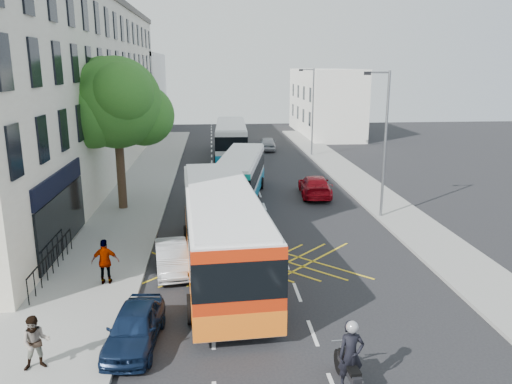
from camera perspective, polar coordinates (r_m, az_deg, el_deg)
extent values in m
plane|color=black|center=(16.85, 6.50, -15.71)|extent=(120.00, 120.00, 0.00)
cube|color=gray|center=(30.91, -14.91, -1.85)|extent=(5.00, 70.00, 0.15)
cube|color=gray|center=(32.23, 14.35, -1.16)|extent=(3.00, 70.00, 0.15)
cube|color=beige|center=(40.33, -21.09, 10.63)|extent=(8.00, 45.00, 13.00)
cube|color=black|center=(23.84, -21.61, 1.15)|extent=(0.12, 7.00, 0.90)
cube|color=black|center=(24.28, -21.23, -2.99)|extent=(0.12, 7.00, 2.60)
cube|color=silver|center=(70.22, -14.23, 11.05)|extent=(8.00, 20.00, 10.00)
cube|color=silver|center=(64.01, 7.83, 10.18)|extent=(6.00, 18.00, 8.00)
cylinder|color=#382619|center=(30.38, -15.18, 2.27)|extent=(0.50, 0.50, 4.40)
sphere|color=#1D621C|center=(29.85, -15.68, 9.81)|extent=(5.20, 5.20, 5.20)
sphere|color=#1D621C|center=(30.48, -12.70, 8.55)|extent=(3.60, 3.60, 3.60)
sphere|color=#1D621C|center=(29.55, -18.12, 8.42)|extent=(3.80, 3.80, 3.80)
sphere|color=#1D621C|center=(28.43, -15.02, 10.87)|extent=(3.40, 3.40, 3.40)
sphere|color=#1D621C|center=(31.03, -16.92, 11.72)|extent=(3.20, 3.20, 3.20)
cylinder|color=slate|center=(28.23, 14.54, 5.15)|extent=(0.14, 0.14, 8.00)
cylinder|color=slate|center=(27.72, 13.85, 13.14)|extent=(1.20, 0.10, 0.10)
cube|color=black|center=(27.54, 12.63, 13.10)|extent=(0.35, 0.15, 0.18)
cylinder|color=slate|center=(47.42, 6.50, 9.02)|extent=(0.14, 0.14, 8.00)
cylinder|color=slate|center=(47.11, 5.90, 13.75)|extent=(1.20, 0.10, 0.10)
cube|color=black|center=(47.01, 5.16, 13.71)|extent=(0.35, 0.15, 0.18)
cube|color=silver|center=(20.59, -3.93, -4.26)|extent=(3.59, 12.42, 2.95)
cube|color=silver|center=(20.15, -4.00, -0.13)|extent=(3.36, 12.16, 0.13)
cube|color=black|center=(20.46, -3.95, -3.15)|extent=(3.66, 12.48, 1.23)
cube|color=orange|center=(20.94, -3.88, -6.94)|extent=(3.65, 12.47, 0.84)
cube|color=red|center=(14.94, -1.84, -11.53)|extent=(2.83, 0.29, 2.79)
cube|color=#FF0C0C|center=(15.21, -6.23, -14.42)|extent=(0.25, 0.08, 0.25)
cube|color=#FF0C0C|center=(15.45, 2.53, -13.86)|extent=(0.25, 0.08, 0.25)
cylinder|color=black|center=(24.13, -7.89, -4.98)|extent=(0.38, 1.02, 1.00)
cylinder|color=black|center=(24.31, -1.29, -4.69)|extent=(0.38, 1.02, 1.00)
cylinder|color=black|center=(17.25, -7.35, -13.10)|extent=(0.38, 1.02, 1.00)
cylinder|color=black|center=(17.50, 2.02, -12.55)|extent=(0.38, 1.02, 1.00)
cube|color=silver|center=(32.03, -1.82, 1.91)|extent=(4.06, 10.44, 2.45)
cube|color=silver|center=(31.79, -1.84, 4.15)|extent=(3.84, 10.20, 0.11)
cube|color=black|center=(31.96, -1.83, 2.52)|extent=(4.13, 10.51, 1.02)
cube|color=#0C769D|center=(32.23, -1.81, 0.42)|extent=(4.12, 10.49, 0.69)
cube|color=#0C988B|center=(27.15, -3.09, -0.32)|extent=(2.34, 0.51, 2.32)
cube|color=#FF0C0C|center=(27.45, -4.95, -1.59)|extent=(0.26, 0.10, 0.25)
cube|color=#FF0C0C|center=(27.20, -1.18, -1.69)|extent=(0.26, 0.10, 0.25)
cylinder|color=black|center=(35.12, -3.15, 1.10)|extent=(0.40, 0.87, 0.83)
cylinder|color=black|center=(34.87, 0.62, 1.02)|extent=(0.40, 0.87, 0.83)
cylinder|color=black|center=(29.19, -4.86, -1.66)|extent=(0.40, 0.87, 0.83)
cylinder|color=black|center=(28.89, -0.33, -1.78)|extent=(0.40, 0.87, 0.83)
cube|color=silver|center=(46.76, -2.87, 6.08)|extent=(3.03, 11.69, 2.80)
cube|color=silver|center=(46.58, -2.89, 7.85)|extent=(2.81, 11.45, 0.13)
cube|color=black|center=(46.71, -2.87, 6.56)|extent=(3.09, 11.75, 1.16)
cube|color=#0C75A0|center=(46.91, -2.85, 4.90)|extent=(3.08, 11.74, 0.79)
cube|color=silver|center=(41.05, -2.82, 4.98)|extent=(2.68, 0.19, 2.64)
cube|color=#FF0C0C|center=(41.17, -4.30, 3.94)|extent=(0.25, 0.07, 0.25)
cube|color=#FF0C0C|center=(41.18, -1.32, 3.98)|extent=(0.25, 0.07, 0.25)
cylinder|color=black|center=(50.10, -4.38, 5.11)|extent=(0.33, 0.96, 0.95)
cylinder|color=black|center=(50.10, -1.35, 5.15)|extent=(0.33, 0.96, 0.95)
cylinder|color=black|center=(43.13, -4.57, 3.62)|extent=(0.33, 0.96, 0.95)
cylinder|color=black|center=(43.14, -1.06, 3.67)|extent=(0.33, 0.96, 0.95)
cylinder|color=black|center=(14.92, 9.53, -18.58)|extent=(0.17, 0.70, 0.70)
cube|color=black|center=(14.09, 10.63, -19.21)|extent=(0.31, 1.32, 0.24)
cube|color=black|center=(14.20, 10.31, -17.96)|extent=(0.33, 0.51, 0.22)
cube|color=black|center=(13.80, 11.04, -19.32)|extent=(0.31, 0.56, 0.11)
cylinder|color=slate|center=(14.65, 9.67, -17.33)|extent=(0.09, 0.48, 0.92)
cylinder|color=slate|center=(14.33, 9.94, -16.36)|extent=(0.66, 0.08, 0.04)
imported|color=black|center=(13.82, 10.79, -17.84)|extent=(0.71, 0.48, 1.88)
sphere|color=#99999E|center=(13.41, 10.95, -14.92)|extent=(0.33, 0.33, 0.33)
imported|color=#0D1A34|center=(16.25, -13.70, -14.75)|extent=(1.76, 3.75, 1.24)
imported|color=#9EA1A5|center=(21.34, -9.60, -7.35)|extent=(1.78, 3.84, 1.22)
imported|color=#9D0611|center=(33.17, 6.74, 0.71)|extent=(2.32, 4.86, 1.37)
imported|color=#3E4045|center=(54.07, -2.61, 6.07)|extent=(2.95, 5.42, 1.44)
imported|color=#A6A8AE|center=(51.00, 1.33, 5.55)|extent=(2.00, 4.17, 1.38)
imported|color=gray|center=(15.66, -23.86, -15.47)|extent=(0.90, 0.77, 1.58)
imported|color=gray|center=(20.28, -16.84, -7.62)|extent=(1.07, 0.47, 1.80)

